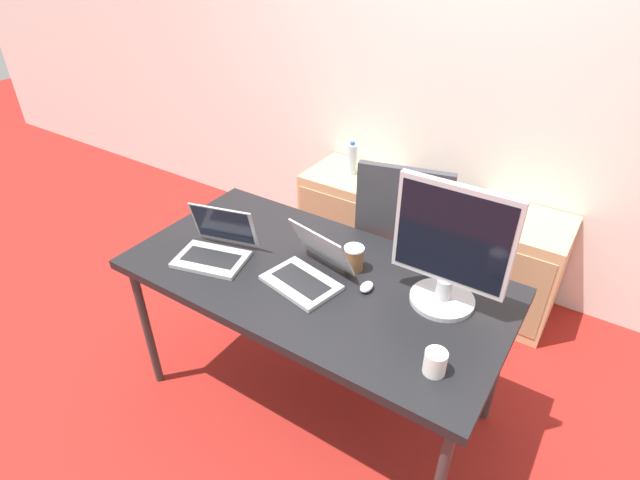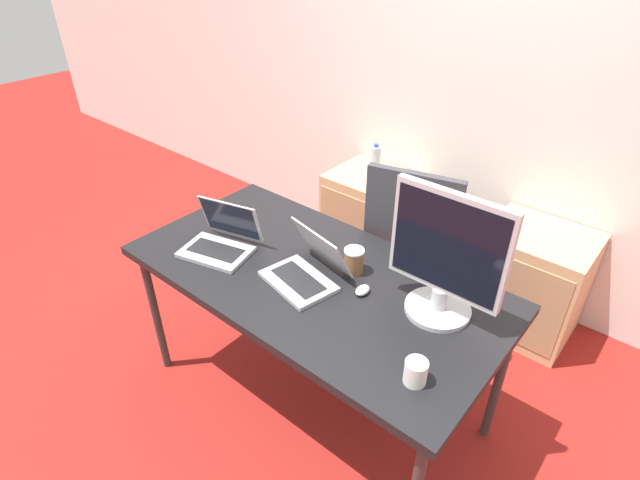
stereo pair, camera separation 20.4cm
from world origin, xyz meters
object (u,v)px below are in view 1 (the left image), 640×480
object	(u,v)px
office_chair	(402,268)
coffee_cup_brown	(354,258)
laptop_left	(308,270)
monitor	(450,250)
water_bottle	(352,159)
coffee_cup_white	(435,362)
laptop_right	(215,247)
cabinet_right	(510,268)
cabinet_left	(350,216)
mouse	(367,287)

from	to	relation	value
office_chair	coffee_cup_brown	world-z (taller)	office_chair
laptop_left	monitor	distance (m)	0.58
water_bottle	coffee_cup_white	bearing A→B (deg)	-51.30
laptop_right	laptop_left	bearing A→B (deg)	11.29
office_chair	coffee_cup_white	distance (m)	1.13
cabinet_right	coffee_cup_brown	xyz separation A→B (m)	(-0.46, -1.06, 0.51)
cabinet_left	coffee_cup_brown	size ratio (longest dim) A/B	5.69
laptop_left	cabinet_left	bearing A→B (deg)	112.24
water_bottle	monitor	xyz separation A→B (m)	(1.01, -1.05, 0.28)
cabinet_left	coffee_cup_white	world-z (taller)	coffee_cup_white
monitor	coffee_cup_brown	xyz separation A→B (m)	(-0.39, -0.01, -0.19)
laptop_left	laptop_right	bearing A→B (deg)	-168.71
office_chair	water_bottle	distance (m)	0.84
cabinet_left	monitor	world-z (taller)	monitor
mouse	coffee_cup_brown	world-z (taller)	coffee_cup_brown
office_chair	coffee_cup_brown	size ratio (longest dim) A/B	9.91
laptop_right	cabinet_right	bearing A→B (deg)	52.01
laptop_left	coffee_cup_brown	bearing A→B (deg)	52.82
monitor	coffee_cup_white	xyz separation A→B (m)	(0.11, -0.35, -0.20)
laptop_left	mouse	distance (m)	0.25
cabinet_left	laptop_left	xyz separation A→B (m)	(0.50, -1.22, 0.50)
office_chair	water_bottle	size ratio (longest dim) A/B	5.06
monitor	cabinet_left	bearing A→B (deg)	133.99
coffee_cup_white	monitor	bearing A→B (deg)	107.65
office_chair	monitor	size ratio (longest dim) A/B	2.17
laptop_right	coffee_cup_white	distance (m)	1.07
office_chair	laptop_right	world-z (taller)	office_chair
cabinet_left	laptop_left	world-z (taller)	laptop_left
monitor	coffee_cup_white	world-z (taller)	monitor
cabinet_right	coffee_cup_brown	world-z (taller)	coffee_cup_brown
cabinet_left	cabinet_right	bearing A→B (deg)	0.00
cabinet_left	mouse	bearing A→B (deg)	-57.44
laptop_left	coffee_cup_brown	size ratio (longest dim) A/B	3.12
office_chair	water_bottle	bearing A→B (deg)	141.40
mouse	coffee_cup_white	bearing A→B (deg)	-32.92
laptop_right	cabinet_left	bearing A→B (deg)	92.81
cabinet_right	laptop_left	bearing A→B (deg)	-115.65
office_chair	mouse	size ratio (longest dim) A/B	15.37
office_chair	cabinet_left	world-z (taller)	office_chair
cabinet_right	water_bottle	distance (m)	1.16
office_chair	monitor	xyz separation A→B (m)	(0.41, -0.57, 0.60)
mouse	coffee_cup_brown	size ratio (longest dim) A/B	0.64
cabinet_right	coffee_cup_white	distance (m)	1.49
water_bottle	laptop_left	bearing A→B (deg)	-67.80
cabinet_left	mouse	distance (m)	1.45
office_chair	coffee_cup_white	bearing A→B (deg)	-60.62
water_bottle	cabinet_right	bearing A→B (deg)	-0.12
office_chair	cabinet_left	size ratio (longest dim) A/B	1.74
office_chair	cabinet_right	xyz separation A→B (m)	(0.47, 0.48, -0.11)
laptop_left	coffee_cup_white	distance (m)	0.66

